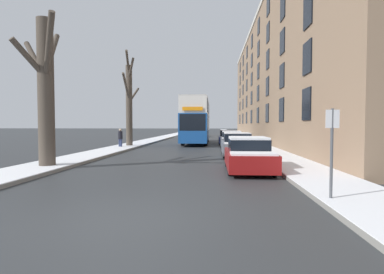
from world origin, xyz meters
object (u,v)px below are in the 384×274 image
object	(u,v)px
parked_car_2	(231,140)
street_sign_post	(332,149)
bare_tree_left_1	(129,103)
parked_car_1	(237,145)
oncoming_van	(190,129)
parked_car_3	(228,138)
parked_car_0	(248,155)
double_decker_bus	(196,119)
bare_tree_left_0	(45,88)
pedestrian_left_sidewalk	(120,138)

from	to	relation	value
parked_car_2	street_sign_post	size ratio (longest dim) A/B	1.71
bare_tree_left_1	parked_car_1	world-z (taller)	bare_tree_left_1
bare_tree_left_1	oncoming_van	xyz separation A→B (m)	(3.29, 23.97, -2.66)
parked_car_2	parked_car_3	xyz separation A→B (m)	(0.00, 5.83, -0.02)
parked_car_2	street_sign_post	xyz separation A→B (m)	(1.40, -17.48, 0.67)
parked_car_1	oncoming_van	bearing A→B (deg)	100.19
bare_tree_left_1	parked_car_1	size ratio (longest dim) A/B	1.86
bare_tree_left_1	street_sign_post	bearing A→B (deg)	-60.65
parked_car_0	oncoming_van	size ratio (longest dim) A/B	0.85
parked_car_1	parked_car_2	world-z (taller)	parked_car_1
double_decker_bus	parked_car_3	bearing A→B (deg)	-8.35
bare_tree_left_1	parked_car_2	size ratio (longest dim) A/B	2.02
street_sign_post	parked_car_1	bearing A→B (deg)	96.94
double_decker_bus	parked_car_0	size ratio (longest dim) A/B	2.74
bare_tree_left_0	parked_car_1	size ratio (longest dim) A/B	1.51
bare_tree_left_1	parked_car_2	world-z (taller)	bare_tree_left_1
double_decker_bus	bare_tree_left_1	bearing A→B (deg)	-134.16
bare_tree_left_0	parked_car_2	xyz separation A→B (m)	(8.82, 12.25, -2.89)
parked_car_3	oncoming_van	distance (m)	19.58
parked_car_2	pedestrian_left_sidewalk	size ratio (longest dim) A/B	2.44
parked_car_0	bare_tree_left_1	bearing A→B (deg)	124.32
double_decker_bus	parked_car_2	xyz separation A→B (m)	(3.28, -6.31, -1.90)
pedestrian_left_sidewalk	parked_car_0	bearing A→B (deg)	153.72
bare_tree_left_1	street_sign_post	size ratio (longest dim) A/B	3.45
bare_tree_left_1	oncoming_van	world-z (taller)	bare_tree_left_1
parked_car_0	parked_car_2	size ratio (longest dim) A/B	1.06
bare_tree_left_1	double_decker_bus	xyz separation A→B (m)	(5.51, 5.67, -1.31)
parked_car_2	pedestrian_left_sidewalk	bearing A→B (deg)	-174.68
parked_car_0	oncoming_van	distance (m)	37.26
parked_car_1	bare_tree_left_0	bearing A→B (deg)	-144.75
double_decker_bus	pedestrian_left_sidewalk	bearing A→B (deg)	-129.25
oncoming_van	bare_tree_left_1	bearing A→B (deg)	-97.82
parked_car_0	parked_car_2	xyz separation A→B (m)	(0.00, 12.24, 0.01)
bare_tree_left_0	bare_tree_left_1	world-z (taller)	bare_tree_left_1
bare_tree_left_0	oncoming_van	distance (m)	37.08
parked_car_1	parked_car_2	distance (m)	6.01
bare_tree_left_0	street_sign_post	size ratio (longest dim) A/B	2.81
bare_tree_left_1	parked_car_2	distance (m)	9.38
bare_tree_left_1	oncoming_van	bearing A→B (deg)	82.18
double_decker_bus	oncoming_van	bearing A→B (deg)	96.91
pedestrian_left_sidewalk	street_sign_post	distance (m)	19.69
oncoming_van	street_sign_post	xyz separation A→B (m)	(6.90, -42.09, 0.13)
parked_car_3	pedestrian_left_sidewalk	distance (m)	11.32
parked_car_3	pedestrian_left_sidewalk	bearing A→B (deg)	-143.83
parked_car_3	street_sign_post	world-z (taller)	street_sign_post
bare_tree_left_0	parked_car_2	size ratio (longest dim) A/B	1.64
parked_car_2	oncoming_van	size ratio (longest dim) A/B	0.81
parked_car_0	street_sign_post	distance (m)	5.46
parked_car_0	street_sign_post	size ratio (longest dim) A/B	1.81
bare_tree_left_1	pedestrian_left_sidewalk	world-z (taller)	bare_tree_left_1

